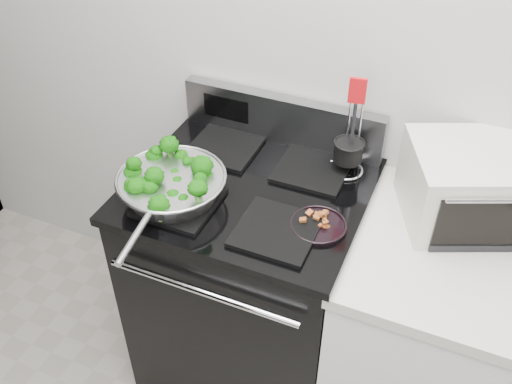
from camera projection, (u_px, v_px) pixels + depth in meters
The scene contains 8 objects.
back_wall at pixel (376, 51), 1.81m from camera, with size 4.00×0.02×2.70m, color beige.
gas_range at pixel (250, 279), 2.21m from camera, with size 0.79×0.69×1.13m.
counter at pixel (426, 342), 2.02m from camera, with size 0.62×0.68×0.92m.
skillet at pixel (172, 185), 1.83m from camera, with size 0.36×0.57×0.08m.
broccoli_pile at pixel (171, 180), 1.82m from camera, with size 0.28×0.28×0.10m, color #063204, non-canonical shape.
bacon_plate at pixel (318, 223), 1.75m from camera, with size 0.18×0.18×0.04m.
utensil_holder at pixel (348, 156), 1.94m from camera, with size 0.12×0.12×0.37m.
toaster_oven at pixel (478, 186), 1.77m from camera, with size 0.53×0.47×0.25m.
Camera 1 is at (0.31, 0.05, 2.15)m, focal length 40.00 mm.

